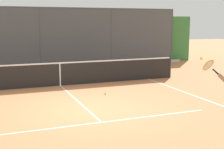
{
  "coord_description": "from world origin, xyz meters",
  "views": [
    {
      "loc": [
        2.57,
        8.58,
        2.59
      ],
      "look_at": [
        -0.72,
        0.15,
        1.05
      ],
      "focal_mm": 49.9,
      "sensor_mm": 36.0,
      "label": 1
    }
  ],
  "objects": [
    {
      "name": "ground_plane",
      "position": [
        0.0,
        0.0,
        0.0
      ],
      "size": [
        60.0,
        60.0,
        0.0
      ],
      "primitive_type": "plane",
      "color": "#C67A4C"
    },
    {
      "name": "tennis_ball_near_baseline",
      "position": [
        -1.2,
        -1.73,
        0.03
      ],
      "size": [
        0.07,
        0.07,
        0.07
      ],
      "primitive_type": "sphere",
      "color": "#C1D138",
      "rests_on": "ground"
    },
    {
      "name": "tennis_net",
      "position": [
        0.0,
        -3.83,
        0.49
      ],
      "size": [
        10.47,
        0.09,
        1.07
      ],
      "color": "#2D2D2D",
      "rests_on": "ground"
    },
    {
      "name": "fence_backdrop",
      "position": [
        -0.0,
        -9.52,
        1.46
      ],
      "size": [
        19.85,
        1.37,
        3.39
      ],
      "color": "#474C51",
      "rests_on": "ground"
    },
    {
      "name": "court_line_markings",
      "position": [
        0.0,
        1.56,
        0.0
      ],
      "size": [
        8.15,
        9.25,
        0.01
      ],
      "color": "white",
      "rests_on": "ground"
    }
  ]
}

